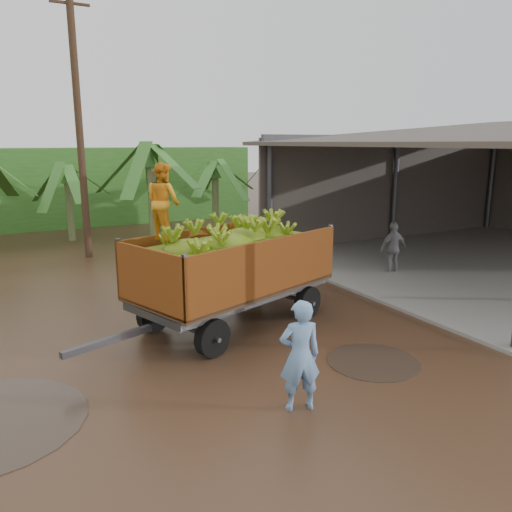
{
  "coord_description": "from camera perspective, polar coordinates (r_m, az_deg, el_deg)",
  "views": [
    {
      "loc": [
        -3.19,
        -9.13,
        3.85
      ],
      "look_at": [
        2.03,
        0.61,
        1.33
      ],
      "focal_mm": 35.0,
      "sensor_mm": 36.0,
      "label": 1
    }
  ],
  "objects": [
    {
      "name": "ground",
      "position": [
        10.41,
        -8.42,
        -8.99
      ],
      "size": [
        100.0,
        100.0,
        0.0
      ],
      "primitive_type": "plane",
      "color": "black",
      "rests_on": "ground"
    },
    {
      "name": "packing_shed",
      "position": [
        18.55,
        25.89,
        7.43
      ],
      "size": [
        12.78,
        10.8,
        4.76
      ],
      "color": "gray",
      "rests_on": "ground"
    },
    {
      "name": "hedge_north",
      "position": [
        25.24,
        -25.6,
        6.96
      ],
      "size": [
        22.0,
        3.0,
        3.6
      ],
      "primitive_type": "cube",
      "color": "#2D661E",
      "rests_on": "ground"
    },
    {
      "name": "banana_trailer",
      "position": [
        10.52,
        -2.8,
        -1.1
      ],
      "size": [
        6.04,
        3.37,
        3.48
      ],
      "rotation": [
        0.0,
        0.0,
        0.33
      ],
      "color": "#9C4E16",
      "rests_on": "ground"
    },
    {
      "name": "man_blue",
      "position": [
        7.37,
        5.03,
        -11.27
      ],
      "size": [
        0.7,
        0.56,
        1.68
      ],
      "primitive_type": "imported",
      "rotation": [
        0.0,
        0.0,
        2.86
      ],
      "color": "#6F99CB",
      "rests_on": "ground"
    },
    {
      "name": "man_grey",
      "position": [
        15.33,
        15.41,
        0.86
      ],
      "size": [
        0.94,
        0.45,
        1.57
      ],
      "primitive_type": "imported",
      "rotation": [
        0.0,
        0.0,
        3.06
      ],
      "color": "gray",
      "rests_on": "ground"
    },
    {
      "name": "utility_pole",
      "position": [
        17.7,
        -19.57,
        13.94
      ],
      "size": [
        1.2,
        0.24,
        8.69
      ],
      "color": "#47301E",
      "rests_on": "ground"
    }
  ]
}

